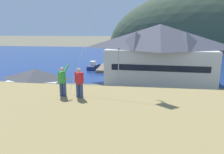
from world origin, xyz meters
TOP-DOWN VIEW (x-y plane):
  - ground_plane at (0.00, 0.00)m, footprint 600.00×600.00m
  - parking_lot_pad at (0.00, 5.00)m, footprint 40.00×20.00m
  - bay_water at (0.00, 60.00)m, footprint 360.00×84.00m
  - far_hill_west_ridge at (47.24, 114.55)m, footprint 122.86×67.17m
  - harbor_lodge at (8.98, 21.62)m, footprint 22.06×12.57m
  - storage_shed_near_lot at (-9.64, 7.22)m, footprint 8.08×4.83m
  - wharf_dock at (-3.85, 35.64)m, footprint 3.20×15.28m
  - moored_boat_wharfside at (-7.08, 33.29)m, footprint 2.49×5.86m
  - parked_car_mid_row_far at (-1.36, 7.20)m, footprint 4.32×2.30m
  - parked_car_corner_spot at (3.66, 7.53)m, footprint 4.35×2.37m
  - parked_car_mid_row_center at (13.29, 0.86)m, footprint 4.30×2.26m
  - parked_car_back_row_right at (-3.55, -0.02)m, footprint 4.21×2.07m
  - parked_car_lone_by_shed at (16.12, 6.49)m, footprint 4.26×2.17m
  - parked_car_front_row_end at (5.70, -0.02)m, footprint 4.24×2.13m
  - parking_light_pole at (2.04, 10.55)m, footprint 0.24×0.78m
  - person_kite_flyer at (0.72, -8.95)m, footprint 0.58×0.63m
  - person_companion at (1.77, -9.05)m, footprint 0.55×0.40m

SIDE VIEW (x-z plane):
  - ground_plane at x=0.00m, z-range 0.00..0.00m
  - far_hill_west_ridge at x=47.24m, z-range -35.08..35.08m
  - bay_water at x=0.00m, z-range 0.00..0.03m
  - parking_lot_pad at x=0.00m, z-range 0.00..0.10m
  - wharf_dock at x=-3.85m, z-range 0.00..0.70m
  - moored_boat_wharfside at x=-7.08m, z-range -0.36..1.80m
  - parked_car_mid_row_far at x=-1.36m, z-range 0.15..1.97m
  - parked_car_corner_spot at x=3.66m, z-range 0.15..1.97m
  - parked_car_mid_row_center at x=13.29m, z-range 0.15..1.97m
  - parked_car_back_row_right at x=-3.55m, z-range 0.15..1.97m
  - parked_car_lone_by_shed at x=16.12m, z-range 0.15..1.97m
  - parked_car_front_row_end at x=5.70m, z-range 0.15..1.97m
  - storage_shed_near_lot at x=-9.64m, z-range 0.09..4.98m
  - parking_light_pole at x=2.04m, z-range 0.65..8.29m
  - harbor_lodge at x=8.98m, z-range 0.41..11.88m
  - person_companion at x=1.77m, z-range 6.66..8.40m
  - person_kite_flyer at x=0.72m, z-range 6.62..8.47m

